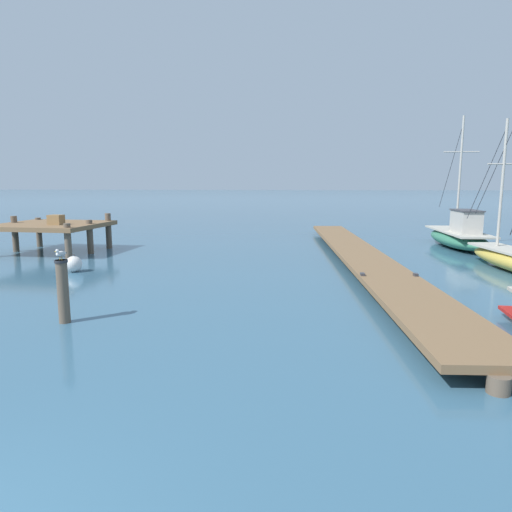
% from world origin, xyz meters
% --- Properties ---
extents(floating_dock, '(3.29, 23.41, 0.53)m').
position_xyz_m(floating_dock, '(5.85, 15.86, 0.36)').
color(floating_dock, brown).
rests_on(floating_dock, ground).
extents(fishing_boat_0, '(2.05, 6.55, 6.51)m').
position_xyz_m(fishing_boat_0, '(11.35, 21.15, 0.60)').
color(fishing_boat_0, '#337556').
rests_on(fishing_boat_0, ground).
extents(pier_platform, '(4.78, 4.49, 1.82)m').
position_xyz_m(pier_platform, '(-8.13, 17.43, 1.21)').
color(pier_platform, brown).
rests_on(pier_platform, ground).
extents(mooring_piling, '(0.30, 0.30, 1.49)m').
position_xyz_m(mooring_piling, '(-2.01, 7.13, 0.78)').
color(mooring_piling, brown).
rests_on(mooring_piling, ground).
extents(perched_seagull, '(0.16, 0.38, 0.27)m').
position_xyz_m(perched_seagull, '(-2.01, 7.14, 1.64)').
color(perched_seagull, gold).
rests_on(perched_seagull, mooring_piling).
extents(mooring_buoy, '(0.59, 0.59, 0.66)m').
position_xyz_m(mooring_buoy, '(-4.83, 13.04, 0.30)').
color(mooring_buoy, silver).
rests_on(mooring_buoy, ground).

